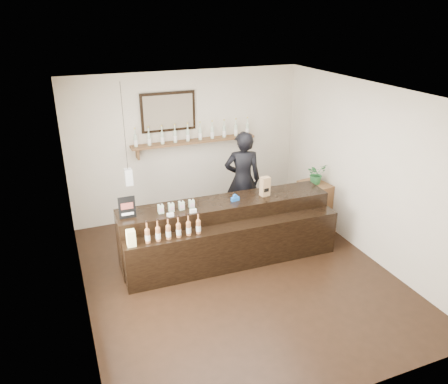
% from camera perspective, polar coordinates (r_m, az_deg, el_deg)
% --- Properties ---
extents(ground, '(5.00, 5.00, 0.00)m').
position_cam_1_polar(ground, '(6.90, 1.88, -10.83)').
color(ground, black).
rests_on(ground, ground).
extents(room_shell, '(5.00, 5.00, 5.00)m').
position_cam_1_polar(room_shell, '(6.11, 2.08, 2.56)').
color(room_shell, beige).
rests_on(room_shell, ground).
extents(back_wall_decor, '(2.66, 0.96, 1.69)m').
position_cam_1_polar(back_wall_decor, '(8.18, -5.72, 8.18)').
color(back_wall_decor, brown).
rests_on(back_wall_decor, ground).
extents(counter, '(3.47, 1.00, 1.13)m').
position_cam_1_polar(counter, '(7.13, 0.47, -5.33)').
color(counter, black).
rests_on(counter, ground).
extents(promo_sign, '(0.24, 0.03, 0.34)m').
position_cam_1_polar(promo_sign, '(6.53, -12.55, -2.00)').
color(promo_sign, black).
rests_on(promo_sign, counter).
extents(paper_bag, '(0.16, 0.13, 0.32)m').
position_cam_1_polar(paper_bag, '(7.18, 5.38, 0.73)').
color(paper_bag, olive).
rests_on(paper_bag, counter).
extents(tape_dispenser, '(0.14, 0.07, 0.11)m').
position_cam_1_polar(tape_dispenser, '(7.00, 1.47, -0.81)').
color(tape_dispenser, blue).
rests_on(tape_dispenser, counter).
extents(side_cabinet, '(0.49, 0.63, 0.85)m').
position_cam_1_polar(side_cabinet, '(8.37, 11.63, -1.58)').
color(side_cabinet, brown).
rests_on(side_cabinet, ground).
extents(potted_plant, '(0.38, 0.34, 0.38)m').
position_cam_1_polar(potted_plant, '(8.14, 11.97, 2.35)').
color(potted_plant, '#2C6E36').
rests_on(potted_plant, side_cabinet).
extents(shopkeeper, '(0.86, 0.68, 2.08)m').
position_cam_1_polar(shopkeeper, '(7.96, 2.45, 2.38)').
color(shopkeeper, black).
rests_on(shopkeeper, ground).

